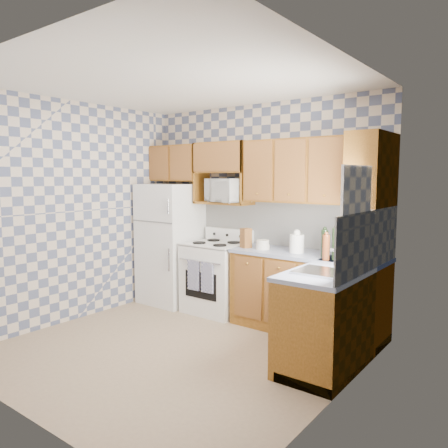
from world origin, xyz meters
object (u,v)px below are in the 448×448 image
(stove_body, at_px, (217,278))
(electric_kettle, at_px, (297,244))
(refrigerator, at_px, (171,244))
(microwave, at_px, (227,190))

(stove_body, height_order, electric_kettle, electric_kettle)
(stove_body, xyz_separation_m, electric_kettle, (1.18, -0.02, 0.57))
(refrigerator, xyz_separation_m, electric_kettle, (1.98, 0.01, 0.18))
(refrigerator, relative_size, stove_body, 1.87)
(refrigerator, xyz_separation_m, microwave, (0.89, 0.14, 0.76))
(refrigerator, height_order, microwave, microwave)
(stove_body, bearing_deg, microwave, 53.01)
(stove_body, distance_m, microwave, 1.16)
(refrigerator, bearing_deg, stove_body, 1.78)
(electric_kettle, bearing_deg, stove_body, 179.26)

